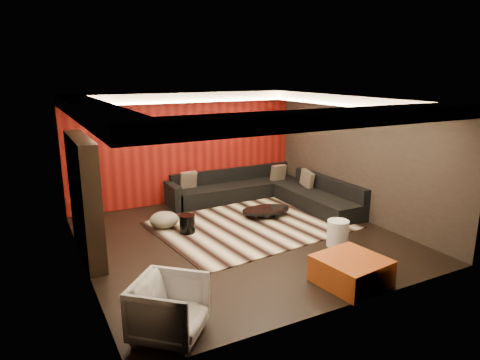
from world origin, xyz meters
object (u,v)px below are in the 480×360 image
coffee_table (266,213)px  white_side_table (338,233)px  orange_ottoman (351,271)px  drum_stool (187,224)px  sectional_sofa (266,192)px  armchair (169,309)px

coffee_table → white_side_table: size_ratio=2.22×
white_side_table → orange_ottoman: bearing=-122.3°
coffee_table → drum_stool: size_ratio=2.99×
coffee_table → sectional_sofa: 1.21m
armchair → sectional_sofa: bearing=-1.1°
white_side_table → sectional_sofa: (0.25, 3.08, 0.00)m
orange_ottoman → coffee_table: bearing=82.6°
white_side_table → drum_stool: bearing=140.0°
drum_stool → orange_ottoman: size_ratio=0.39×
white_side_table → armchair: (-3.82, -1.28, 0.13)m
drum_stool → orange_ottoman: orange_ottoman is taller
drum_stool → white_side_table: 3.06m
coffee_table → drum_stool: bearing=-177.2°
orange_ottoman → drum_stool: bearing=115.3°
drum_stool → white_side_table: bearing=-40.0°
armchair → sectional_sofa: armchair is taller
sectional_sofa → white_side_table: bearing=-94.7°
white_side_table → orange_ottoman: (-0.81, -1.28, -0.04)m
drum_stool → armchair: bearing=-114.5°
orange_ottoman → sectional_sofa: sectional_sofa is taller
drum_stool → sectional_sofa: size_ratio=0.11×
coffee_table → drum_stool: drum_stool is taller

